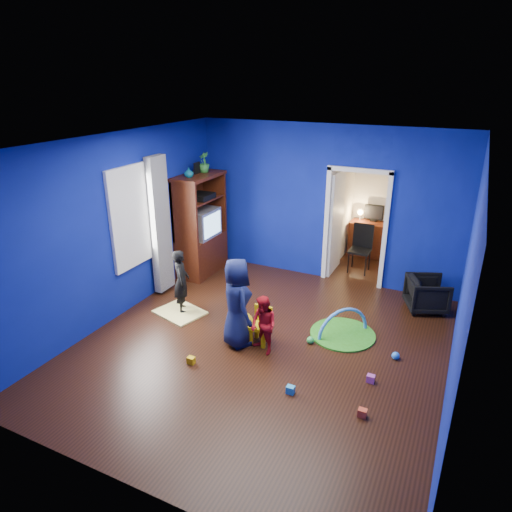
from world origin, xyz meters
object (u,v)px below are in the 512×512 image
at_px(hopper_ball, 242,324).
at_px(study_desk, 370,239).
at_px(child_black, 181,281).
at_px(kid_chair, 260,327).
at_px(tv_armoire, 200,225).
at_px(crt_tv, 202,223).
at_px(child_navy, 237,303).
at_px(armchair, 427,294).
at_px(toddler_red, 263,325).
at_px(play_mat, 343,334).
at_px(vase, 189,173).
at_px(folding_chair, 360,250).

distance_m(hopper_ball, study_desk, 4.21).
distance_m(child_black, kid_chair, 1.63).
distance_m(tv_armoire, crt_tv, 0.06).
height_order(child_navy, tv_armoire, tv_armoire).
xyz_separation_m(armchair, study_desk, (-1.41, 2.06, 0.09)).
xyz_separation_m(toddler_red, kid_chair, (-0.15, 0.20, -0.18)).
bearing_deg(study_desk, armchair, -55.63).
bearing_deg(armchair, toddler_red, 117.95).
xyz_separation_m(armchair, hopper_ball, (-2.42, -2.03, -0.11)).
bearing_deg(tv_armoire, play_mat, -19.51).
height_order(toddler_red, kid_chair, toddler_red).
distance_m(child_navy, play_mat, 1.73).
height_order(kid_chair, study_desk, study_desk).
height_order(crt_tv, kid_chair, crt_tv).
bearing_deg(child_navy, crt_tv, -6.78).
relative_size(child_black, kid_chair, 2.16).
xyz_separation_m(tv_armoire, study_desk, (2.82, 2.32, -0.60)).
height_order(child_navy, vase, vase).
height_order(armchair, crt_tv, crt_tv).
bearing_deg(crt_tv, child_black, -70.72).
height_order(kid_chair, play_mat, kid_chair).
height_order(tv_armoire, kid_chair, tv_armoire).
height_order(child_black, child_navy, child_navy).
distance_m(armchair, vase, 4.61).
distance_m(kid_chair, study_desk, 4.24).
distance_m(crt_tv, study_desk, 3.67).
bearing_deg(armchair, hopper_ball, 107.60).
relative_size(child_black, crt_tv, 1.54).
distance_m(tv_armoire, hopper_ball, 2.66).
bearing_deg(kid_chair, study_desk, 80.42).
relative_size(child_black, toddler_red, 1.25).
xyz_separation_m(crt_tv, study_desk, (2.78, 2.32, -0.65)).
xyz_separation_m(play_mat, study_desk, (-0.38, 3.45, 0.36)).
bearing_deg(study_desk, child_navy, -102.48).
bearing_deg(hopper_ball, child_black, 169.41).
height_order(armchair, child_black, child_black).
bearing_deg(play_mat, child_black, -171.20).
bearing_deg(crt_tv, armchair, 3.49).
bearing_deg(play_mat, folding_chair, 98.67).
distance_m(toddler_red, crt_tv, 3.12).
bearing_deg(study_desk, child_black, -120.17).
height_order(child_black, kid_chair, child_black).
relative_size(kid_chair, study_desk, 0.57).
relative_size(tv_armoire, crt_tv, 2.80).
height_order(armchair, tv_armoire, tv_armoire).
bearing_deg(child_black, folding_chair, -73.04).
distance_m(toddler_red, vase, 3.32).
xyz_separation_m(toddler_red, play_mat, (0.90, 0.93, -0.42)).
bearing_deg(hopper_ball, armchair, 39.94).
relative_size(toddler_red, vase, 4.85).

